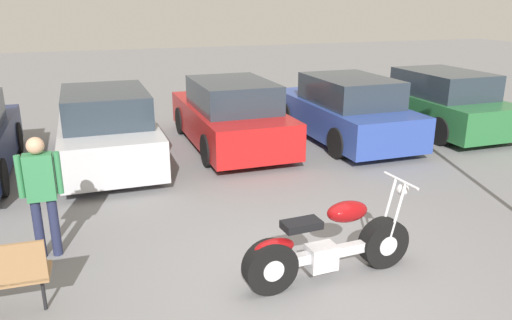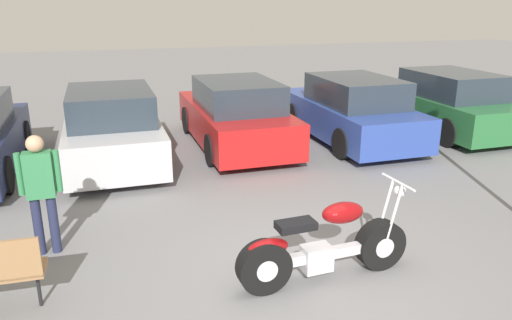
{
  "view_description": "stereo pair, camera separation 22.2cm",
  "coord_description": "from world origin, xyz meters",
  "px_view_note": "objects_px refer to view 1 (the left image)",
  "views": [
    {
      "loc": [
        -2.29,
        -4.8,
        3.15
      ],
      "look_at": [
        0.07,
        1.95,
        0.85
      ],
      "focal_mm": 35.0,
      "sensor_mm": 36.0,
      "label": 1
    },
    {
      "loc": [
        -2.08,
        -4.87,
        3.15
      ],
      "look_at": [
        0.07,
        1.95,
        0.85
      ],
      "focal_mm": 35.0,
      "sensor_mm": 36.0,
      "label": 2
    }
  ],
  "objects_px": {
    "motorcycle": "(327,247)",
    "parked_car_green": "(436,102)",
    "parked_car_blue": "(345,110)",
    "parked_car_red": "(230,115)",
    "person_standing": "(41,188)",
    "parked_car_silver": "(107,128)"
  },
  "relations": [
    {
      "from": "motorcycle",
      "to": "person_standing",
      "type": "height_order",
      "value": "person_standing"
    },
    {
      "from": "motorcycle",
      "to": "parked_car_red",
      "type": "height_order",
      "value": "parked_car_red"
    },
    {
      "from": "parked_car_blue",
      "to": "person_standing",
      "type": "relative_size",
      "value": 2.74
    },
    {
      "from": "parked_car_red",
      "to": "person_standing",
      "type": "relative_size",
      "value": 2.74
    },
    {
      "from": "motorcycle",
      "to": "person_standing",
      "type": "bearing_deg",
      "value": 151.81
    },
    {
      "from": "person_standing",
      "to": "parked_car_red",
      "type": "bearing_deg",
      "value": 48.52
    },
    {
      "from": "motorcycle",
      "to": "parked_car_silver",
      "type": "height_order",
      "value": "parked_car_silver"
    },
    {
      "from": "parked_car_red",
      "to": "parked_car_silver",
      "type": "bearing_deg",
      "value": -173.33
    },
    {
      "from": "parked_car_silver",
      "to": "parked_car_blue",
      "type": "distance_m",
      "value": 5.34
    },
    {
      "from": "parked_car_green",
      "to": "person_standing",
      "type": "xyz_separation_m",
      "value": [
        -9.0,
        -3.88,
        0.24
      ]
    },
    {
      "from": "parked_car_silver",
      "to": "motorcycle",
      "type": "bearing_deg",
      "value": -68.88
    },
    {
      "from": "parked_car_silver",
      "to": "parked_car_blue",
      "type": "relative_size",
      "value": 1.0
    },
    {
      "from": "parked_car_silver",
      "to": "parked_car_green",
      "type": "distance_m",
      "value": 8.01
    },
    {
      "from": "motorcycle",
      "to": "parked_car_blue",
      "type": "xyz_separation_m",
      "value": [
        3.21,
        5.44,
        0.29
      ]
    },
    {
      "from": "parked_car_silver",
      "to": "parked_car_blue",
      "type": "xyz_separation_m",
      "value": [
        5.34,
        -0.06,
        0.0
      ]
    },
    {
      "from": "person_standing",
      "to": "motorcycle",
      "type": "bearing_deg",
      "value": -28.19
    },
    {
      "from": "motorcycle",
      "to": "parked_car_red",
      "type": "bearing_deg",
      "value": 84.64
    },
    {
      "from": "parked_car_silver",
      "to": "parked_car_red",
      "type": "height_order",
      "value": "same"
    },
    {
      "from": "parked_car_blue",
      "to": "motorcycle",
      "type": "bearing_deg",
      "value": -120.58
    },
    {
      "from": "parked_car_silver",
      "to": "parked_car_green",
      "type": "xyz_separation_m",
      "value": [
        8.01,
        0.05,
        0.0
      ]
    },
    {
      "from": "parked_car_silver",
      "to": "person_standing",
      "type": "height_order",
      "value": "person_standing"
    },
    {
      "from": "motorcycle",
      "to": "parked_car_green",
      "type": "xyz_separation_m",
      "value": [
        5.88,
        5.55,
        0.29
      ]
    }
  ]
}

